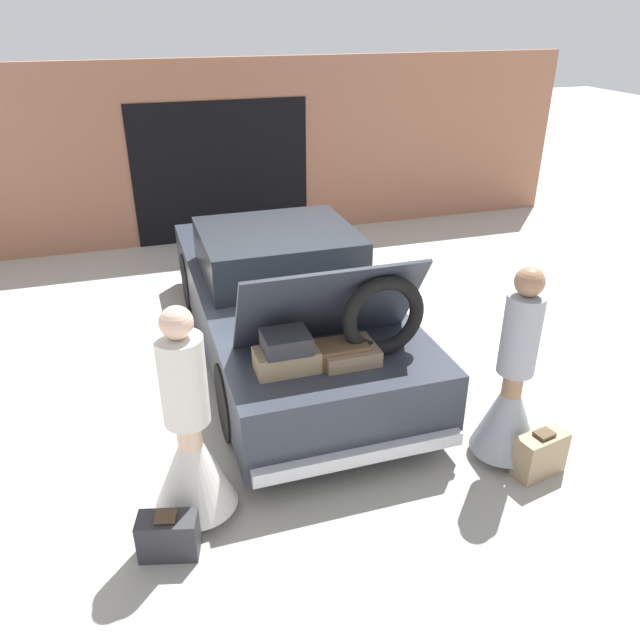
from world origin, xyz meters
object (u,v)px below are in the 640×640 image
(suitcase_beside_left_person, at_px, (168,536))
(suitcase_beside_right_person, at_px, (540,454))
(car, at_px, (285,301))
(person_right, at_px, (511,394))
(person_left, at_px, (191,446))

(suitcase_beside_left_person, height_order, suitcase_beside_right_person, suitcase_beside_right_person)
(car, relative_size, suitcase_beside_left_person, 10.33)
(suitcase_beside_right_person, bearing_deg, person_right, 118.87)
(person_left, relative_size, suitcase_beside_left_person, 3.85)
(car, bearing_deg, suitcase_beside_right_person, -61.25)
(person_right, bearing_deg, car, 32.59)
(person_left, distance_m, person_right, 2.61)
(car, distance_m, person_left, 2.60)
(person_right, distance_m, suitcase_beside_left_person, 2.90)
(person_left, xyz_separation_m, suitcase_beside_right_person, (2.77, -0.42, -0.43))
(car, xyz_separation_m, suitcase_beside_right_person, (1.46, -2.67, -0.41))
(car, xyz_separation_m, person_left, (-1.30, -2.25, 0.02))
(car, relative_size, person_right, 2.67)
(person_right, bearing_deg, suitcase_beside_right_person, -147.28)
(person_left, bearing_deg, suitcase_beside_left_person, -44.28)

